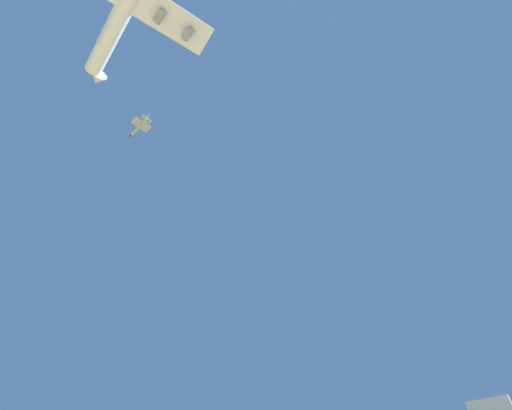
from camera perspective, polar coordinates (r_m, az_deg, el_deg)
The scene contains 1 object.
chase_jet_right_wing at distance 169.31m, azimuth -18.73°, elevation 12.21°, with size 15.33×8.71×4.00m.
Camera 1 is at (-19.44, 71.87, 1.43)m, focal length 24.20 mm.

